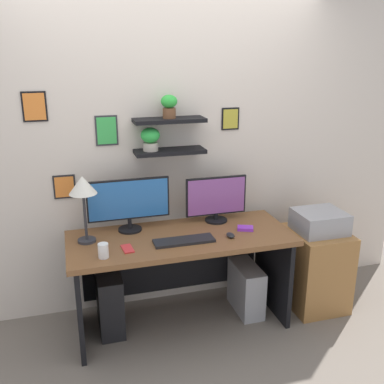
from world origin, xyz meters
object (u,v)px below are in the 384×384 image
at_px(pen_cup, 103,251).
at_px(drawer_cabinet, 315,268).
at_px(desk_lamp, 83,189).
at_px(scissors_tray, 245,228).
at_px(cell_phone, 127,249).
at_px(printer, 320,221).
at_px(monitor_left, 129,202).
at_px(keyboard, 184,241).
at_px(monitor_right, 216,199).
at_px(computer_tower_right, 246,288).
at_px(desk, 179,258).
at_px(computer_tower_left, 110,301).
at_px(computer_mouse, 230,235).

xyz_separation_m(pen_cup, drawer_cabinet, (1.73, 0.17, -0.47)).
xyz_separation_m(desk_lamp, scissors_tray, (1.19, -0.11, -0.38)).
bearing_deg(cell_phone, printer, -2.41).
xyz_separation_m(monitor_left, drawer_cabinet, (1.49, -0.26, -0.64)).
height_order(scissors_tray, printer, printer).
height_order(keyboard, printer, printer).
bearing_deg(drawer_cabinet, monitor_right, 161.97).
distance_m(cell_phone, drawer_cabinet, 1.62).
xyz_separation_m(monitor_right, computer_tower_right, (0.21, -0.19, -0.74)).
xyz_separation_m(pen_cup, computer_tower_right, (1.14, 0.24, -0.60)).
height_order(monitor_right, printer, monitor_right).
height_order(monitor_left, scissors_tray, monitor_left).
height_order(monitor_left, desk_lamp, desk_lamp).
bearing_deg(pen_cup, scissors_tray, 9.41).
bearing_deg(pen_cup, desk, 24.04).
height_order(monitor_right, computer_tower_right, monitor_right).
height_order(monitor_left, monitor_right, monitor_left).
relative_size(scissors_tray, computer_tower_right, 0.30).
bearing_deg(cell_phone, monitor_left, 73.24).
bearing_deg(computer_tower_right, monitor_right, 137.72).
bearing_deg(desk, monitor_right, 24.87).
relative_size(cell_phone, drawer_cabinet, 0.21).
bearing_deg(keyboard, desk_lamp, 163.25).
bearing_deg(scissors_tray, pen_cup, -170.59).
relative_size(desk_lamp, pen_cup, 4.92).
relative_size(monitor_left, keyboard, 1.41).
distance_m(desk, keyboard, 0.28).
bearing_deg(desk_lamp, computer_tower_left, -0.25).
xyz_separation_m(desk_lamp, computer_tower_right, (1.24, -0.06, -0.94)).
relative_size(desk, drawer_cabinet, 2.50).
xyz_separation_m(cell_phone, pen_cup, (-0.17, -0.08, 0.05)).
height_order(desk, computer_tower_right, desk).
xyz_separation_m(computer_mouse, computer_tower_right, (0.21, 0.15, -0.56)).
xyz_separation_m(cell_phone, computer_tower_left, (-0.13, 0.21, -0.52)).
bearing_deg(computer_tower_left, drawer_cabinet, -4.32).
bearing_deg(computer_tower_left, desk, -3.24).
bearing_deg(monitor_left, drawer_cabinet, -9.83).
distance_m(computer_mouse, computer_tower_left, 1.06).
bearing_deg(monitor_left, computer_mouse, -26.18).
xyz_separation_m(desk_lamp, printer, (1.82, -0.13, -0.39)).
bearing_deg(keyboard, cell_phone, -178.68).
relative_size(monitor_right, pen_cup, 4.96).
height_order(monitor_left, cell_phone, monitor_left).
bearing_deg(desk_lamp, desk, -2.65).
relative_size(desk, printer, 4.39).
bearing_deg(monitor_right, computer_tower_right, -42.28).
relative_size(keyboard, pen_cup, 4.40).
height_order(drawer_cabinet, printer, printer).
distance_m(monitor_left, computer_tower_right, 1.21).
xyz_separation_m(desk, keyboard, (-0.01, -0.17, 0.22)).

